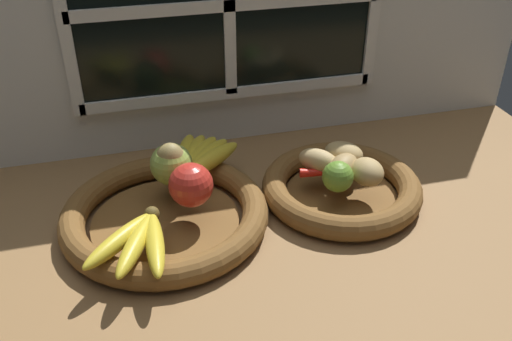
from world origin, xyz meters
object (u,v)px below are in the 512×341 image
apple_red_right (191,185)px  potato_large (343,166)px  lime_near (338,177)px  apple_green_back (171,164)px  fruit_bowl_right (341,187)px  potato_small (367,172)px  potato_back (344,153)px  chili_pepper (334,172)px  pear_brown (171,164)px  banana_bunch_back (197,159)px  fruit_bowl_left (165,214)px  potato_oblong (318,161)px  banana_bunch_front (137,241)px

apple_red_right → potato_large: bearing=3.1°
lime_near → apple_green_back: bearing=160.3°
fruit_bowl_right → potato_small: size_ratio=4.45×
potato_back → chili_pepper: size_ratio=0.59×
apple_red_right → potato_small: size_ratio=1.14×
pear_brown → fruit_bowl_right: bearing=-10.2°
potato_back → banana_bunch_back: bearing=167.9°
lime_near → fruit_bowl_left: bearing=172.5°
apple_red_right → banana_bunch_back: size_ratio=0.43×
apple_green_back → pear_brown: 0.62cm
apple_green_back → potato_small: bearing=-15.3°
fruit_bowl_left → potato_oblong: bearing=5.6°
pear_brown → chili_pepper: size_ratio=0.65×
fruit_bowl_right → potato_back: 6.92cm
fruit_bowl_left → banana_bunch_back: 13.94cm
potato_oblong → chili_pepper: bearing=-48.5°
potato_large → chili_pepper: size_ratio=0.55×
potato_large → pear_brown: bearing=169.8°
fruit_bowl_left → fruit_bowl_right: bearing=0.0°
banana_bunch_back → lime_near: size_ratio=3.17×
fruit_bowl_left → potato_small: bearing=-5.2°
lime_near → chili_pepper: 5.04cm
fruit_bowl_right → banana_bunch_back: banana_bunch_back is taller
banana_bunch_front → banana_bunch_back: bearing=59.3°
fruit_bowl_left → potato_large: bearing=-0.0°
potato_back → apple_red_right: bearing=-168.7°
fruit_bowl_left → potato_oblong: potato_oblong is taller
banana_bunch_back → potato_large: potato_large is taller
fruit_bowl_right → pear_brown: bearing=169.8°
apple_red_right → banana_bunch_front: (-10.28, -10.01, -2.47)cm
fruit_bowl_left → apple_green_back: (2.51, 6.19, 6.47)cm
fruit_bowl_left → potato_oblong: size_ratio=4.60×
fruit_bowl_right → apple_red_right: size_ratio=3.91×
fruit_bowl_left → potato_oblong: 30.72cm
potato_small → fruit_bowl_right: bearing=135.0°
banana_bunch_back → potato_back: size_ratio=2.36×
fruit_bowl_right → chili_pepper: (-1.52, 0.37, 3.43)cm
lime_near → chili_pepper: bearing=74.8°
pear_brown → potato_back: pear_brown is taller
banana_bunch_front → potato_oblong: bearing=22.2°
potato_oblong → fruit_bowl_left: bearing=-174.4°
potato_large → potato_small: size_ratio=1.04×
fruit_bowl_left → apple_green_back: 9.30cm
potato_oblong → lime_near: (1.08, -7.07, 0.61)cm
banana_bunch_front → chili_pepper: banana_bunch_front is taller
banana_bunch_front → potato_oblong: 38.45cm
pear_brown → banana_bunch_front: bearing=-114.5°
banana_bunch_back → potato_oblong: potato_oblong is taller
potato_oblong → potato_back: bearing=15.9°
potato_back → lime_near: size_ratio=1.34×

